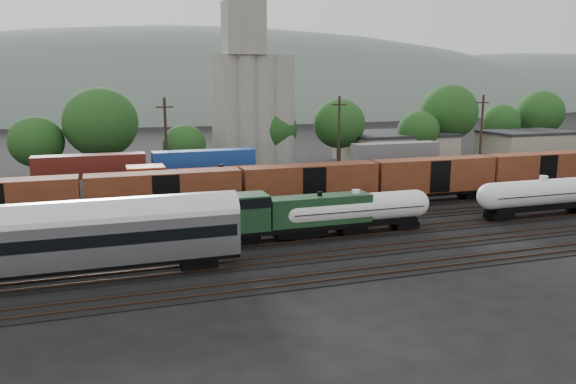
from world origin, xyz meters
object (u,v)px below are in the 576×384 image
object	(u,v)px
green_locomotive	(290,215)
passenger_coach	(62,236)
orange_locomotive	(192,186)
grain_silo	(253,99)
tank_car_a	(356,210)

from	to	relation	value
green_locomotive	passenger_coach	world-z (taller)	passenger_coach
orange_locomotive	grain_silo	distance (m)	30.76
green_locomotive	orange_locomotive	world-z (taller)	orange_locomotive
green_locomotive	tank_car_a	bearing A→B (deg)	-0.00
tank_car_a	grain_silo	distance (m)	41.98
grain_silo	orange_locomotive	bearing A→B (deg)	-118.42
green_locomotive	orange_locomotive	distance (m)	16.26
grain_silo	green_locomotive	bearing A→B (deg)	-100.79
green_locomotive	tank_car_a	xyz separation A→B (m)	(6.34, -0.00, -0.03)
green_locomotive	passenger_coach	xyz separation A→B (m)	(-18.46, -5.00, 1.01)
passenger_coach	grain_silo	size ratio (longest dim) A/B	0.85
passenger_coach	grain_silo	bearing A→B (deg)	60.27
tank_car_a	passenger_coach	bearing A→B (deg)	-168.60
tank_car_a	grain_silo	xyz separation A→B (m)	(1.47, 41.00, 8.88)
tank_car_a	passenger_coach	distance (m)	25.32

